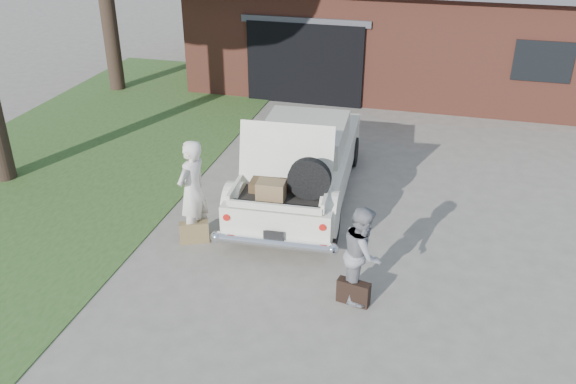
# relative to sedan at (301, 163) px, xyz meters

# --- Properties ---
(ground) EXTENTS (90.00, 90.00, 0.00)m
(ground) POSITION_rel_sedan_xyz_m (0.26, -2.55, -0.72)
(ground) COLOR gray
(ground) RESTS_ON ground
(grass_strip) EXTENTS (6.00, 16.00, 0.02)m
(grass_strip) POSITION_rel_sedan_xyz_m (-5.24, 0.45, -0.71)
(grass_strip) COLOR #2D4C1E
(grass_strip) RESTS_ON ground
(house) EXTENTS (12.80, 7.80, 3.30)m
(house) POSITION_rel_sedan_xyz_m (1.24, 8.92, 0.95)
(house) COLOR brown
(house) RESTS_ON ground
(sedan) EXTENTS (2.19, 5.01, 2.02)m
(sedan) POSITION_rel_sedan_xyz_m (0.00, 0.00, 0.00)
(sedan) COLOR beige
(sedan) RESTS_ON ground
(woman_left) EXTENTS (0.59, 0.75, 1.82)m
(woman_left) POSITION_rel_sedan_xyz_m (-1.40, -1.98, 0.19)
(woman_left) COLOR silver
(woman_left) RESTS_ON ground
(woman_right) EXTENTS (0.65, 0.79, 1.51)m
(woman_right) POSITION_rel_sedan_xyz_m (1.64, -2.89, 0.03)
(woman_right) COLOR gray
(woman_right) RESTS_ON ground
(suitcase_left) EXTENTS (0.52, 0.34, 0.38)m
(suitcase_left) POSITION_rel_sedan_xyz_m (-1.36, -2.13, -0.53)
(suitcase_left) COLOR olive
(suitcase_left) RESTS_ON ground
(suitcase_right) EXTENTS (0.51, 0.25, 0.38)m
(suitcase_right) POSITION_rel_sedan_xyz_m (1.57, -3.10, -0.53)
(suitcase_right) COLOR black
(suitcase_right) RESTS_ON ground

